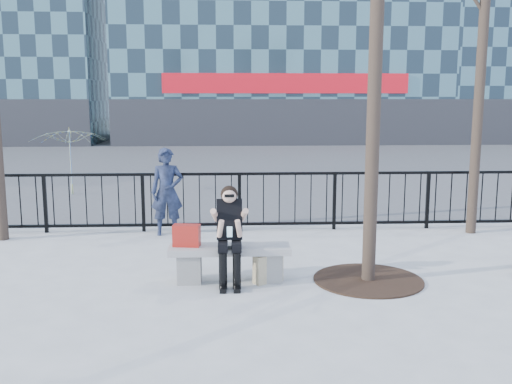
{
  "coord_description": "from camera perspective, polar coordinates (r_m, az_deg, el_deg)",
  "views": [
    {
      "loc": [
        -0.02,
        -7.54,
        2.49
      ],
      "look_at": [
        0.4,
        0.8,
        1.1
      ],
      "focal_mm": 40.0,
      "sensor_mm": 36.0,
      "label": 1
    }
  ],
  "objects": [
    {
      "name": "ground",
      "position": [
        7.94,
        -2.63,
        -8.83
      ],
      "size": [
        120.0,
        120.0,
        0.0
      ],
      "primitive_type": "plane",
      "color": "#9F9E9A",
      "rests_on": "ground"
    },
    {
      "name": "street_surface",
      "position": [
        22.68,
        -2.81,
        3.14
      ],
      "size": [
        60.0,
        23.0,
        0.01
      ],
      "primitive_type": "cube",
      "color": "#474747",
      "rests_on": "ground"
    },
    {
      "name": "railing",
      "position": [
        10.72,
        -2.72,
        -0.97
      ],
      "size": [
        14.0,
        0.06,
        1.1
      ],
      "color": "black",
      "rests_on": "ground"
    },
    {
      "name": "tree_grate",
      "position": [
        8.07,
        11.14,
        -8.61
      ],
      "size": [
        1.5,
        1.5,
        0.02
      ],
      "primitive_type": "cylinder",
      "color": "black",
      "rests_on": "ground"
    },
    {
      "name": "bench_main",
      "position": [
        7.85,
        -2.64,
        -6.75
      ],
      "size": [
        1.65,
        0.46,
        0.49
      ],
      "color": "slate",
      "rests_on": "ground"
    },
    {
      "name": "seated_woman",
      "position": [
        7.6,
        -2.66,
        -4.41
      ],
      "size": [
        0.5,
        0.64,
        1.34
      ],
      "color": "black",
      "rests_on": "ground"
    },
    {
      "name": "handbag",
      "position": [
        7.81,
        -6.96,
        -4.34
      ],
      "size": [
        0.38,
        0.22,
        0.3
      ],
      "primitive_type": "cube",
      "rotation": [
        0.0,
        0.0,
        -0.15
      ],
      "color": "#A81C14",
      "rests_on": "bench_main"
    },
    {
      "name": "shopping_bag",
      "position": [
        7.82,
        1.21,
        -7.64
      ],
      "size": [
        0.43,
        0.33,
        0.39
      ],
      "primitive_type": "cube",
      "rotation": [
        0.0,
        0.0,
        0.53
      ],
      "color": "beige",
      "rests_on": "ground"
    },
    {
      "name": "standing_man",
      "position": [
        10.48,
        -8.88,
        0.04
      ],
      "size": [
        0.62,
        0.44,
        1.59
      ],
      "primitive_type": "imported",
      "rotation": [
        0.0,
        0.0,
        0.11
      ],
      "color": "black",
      "rests_on": "ground"
    },
    {
      "name": "vendor_umbrella",
      "position": [
        15.34,
        -18.14,
        2.92
      ],
      "size": [
        2.45,
        2.47,
        1.74
      ],
      "primitive_type": "imported",
      "rotation": [
        0.0,
        0.0,
        -0.35
      ],
      "color": "yellow",
      "rests_on": "ground"
    }
  ]
}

